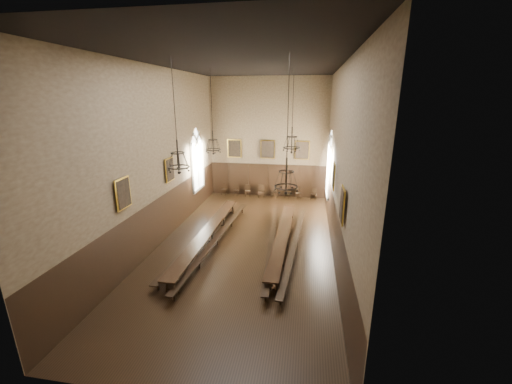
% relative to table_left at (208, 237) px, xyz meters
% --- Properties ---
extents(floor, '(9.00, 18.00, 0.02)m').
position_rel_table_left_xyz_m(floor, '(1.98, 0.11, -0.40)').
color(floor, black).
rests_on(floor, ground).
extents(ceiling, '(9.00, 18.00, 0.02)m').
position_rel_table_left_xyz_m(ceiling, '(1.98, 0.11, 8.62)').
color(ceiling, black).
rests_on(ceiling, ground).
extents(wall_back, '(9.00, 0.02, 9.00)m').
position_rel_table_left_xyz_m(wall_back, '(1.98, 9.12, 4.11)').
color(wall_back, '#7D6A4D').
rests_on(wall_back, ground).
extents(wall_front, '(9.00, 0.02, 9.00)m').
position_rel_table_left_xyz_m(wall_front, '(1.98, -8.90, 4.11)').
color(wall_front, '#7D6A4D').
rests_on(wall_front, ground).
extents(wall_left, '(0.02, 18.00, 9.00)m').
position_rel_table_left_xyz_m(wall_left, '(-2.53, 0.11, 4.11)').
color(wall_left, '#7D6A4D').
rests_on(wall_left, ground).
extents(wall_right, '(0.02, 18.00, 9.00)m').
position_rel_table_left_xyz_m(wall_right, '(6.49, 0.11, 4.11)').
color(wall_right, '#7D6A4D').
rests_on(wall_right, ground).
extents(wainscot_panelling, '(9.00, 18.00, 2.50)m').
position_rel_table_left_xyz_m(wainscot_panelling, '(1.98, 0.11, 0.86)').
color(wainscot_panelling, black).
rests_on(wainscot_panelling, floor).
extents(table_left, '(0.79, 9.98, 0.78)m').
position_rel_table_left_xyz_m(table_left, '(0.00, 0.00, 0.00)').
color(table_left, black).
rests_on(table_left, floor).
extents(table_right, '(0.80, 9.15, 0.71)m').
position_rel_table_left_xyz_m(table_right, '(3.92, 0.33, -0.03)').
color(table_right, black).
rests_on(table_right, floor).
extents(bench_left_outer, '(0.72, 10.08, 0.45)m').
position_rel_table_left_xyz_m(bench_left_outer, '(-0.50, 0.20, -0.10)').
color(bench_left_outer, black).
rests_on(bench_left_outer, floor).
extents(bench_left_inner, '(0.95, 10.72, 0.48)m').
position_rel_table_left_xyz_m(bench_left_inner, '(0.54, -0.07, -0.08)').
color(bench_left_inner, black).
rests_on(bench_left_inner, floor).
extents(bench_right_inner, '(0.92, 10.04, 0.45)m').
position_rel_table_left_xyz_m(bench_right_inner, '(3.39, 0.19, -0.10)').
color(bench_right_inner, black).
rests_on(bench_right_inner, floor).
extents(bench_right_outer, '(0.94, 9.98, 0.45)m').
position_rel_table_left_xyz_m(bench_right_outer, '(4.56, 0.02, -0.10)').
color(bench_right_outer, black).
rests_on(bench_right_outer, floor).
extents(chair_0, '(0.51, 0.51, 0.94)m').
position_rel_table_left_xyz_m(chair_0, '(-1.44, 8.70, -0.11)').
color(chair_0, black).
rests_on(chair_0, floor).
extents(chair_1, '(0.46, 0.46, 0.91)m').
position_rel_table_left_xyz_m(chair_1, '(-0.49, 8.62, -0.11)').
color(chair_1, black).
rests_on(chair_1, floor).
extents(chair_2, '(0.47, 0.47, 0.93)m').
position_rel_table_left_xyz_m(chair_2, '(0.48, 8.61, -0.11)').
color(chair_2, black).
rests_on(chair_2, floor).
extents(chair_3, '(0.49, 0.49, 0.97)m').
position_rel_table_left_xyz_m(chair_3, '(1.54, 8.58, -0.09)').
color(chair_3, black).
rests_on(chair_3, floor).
extents(chair_4, '(0.42, 0.42, 0.90)m').
position_rel_table_left_xyz_m(chair_4, '(2.58, 8.65, -0.12)').
color(chair_4, black).
rests_on(chair_4, floor).
extents(chair_5, '(0.47, 0.47, 0.86)m').
position_rel_table_left_xyz_m(chair_5, '(3.57, 8.65, -0.13)').
color(chair_5, black).
rests_on(chair_5, floor).
extents(chair_6, '(0.50, 0.50, 0.89)m').
position_rel_table_left_xyz_m(chair_6, '(4.43, 8.69, -0.12)').
color(chair_6, black).
rests_on(chair_6, floor).
extents(chair_7, '(0.47, 0.47, 0.89)m').
position_rel_table_left_xyz_m(chair_7, '(5.60, 8.64, -0.12)').
color(chair_7, black).
rests_on(chair_7, floor).
extents(chandelier_back_left, '(0.87, 0.87, 4.54)m').
position_rel_table_left_xyz_m(chandelier_back_left, '(-0.37, 2.67, 4.52)').
color(chandelier_back_left, black).
rests_on(chandelier_back_left, ceiling).
extents(chandelier_back_right, '(0.95, 0.95, 4.39)m').
position_rel_table_left_xyz_m(chandelier_back_right, '(4.10, 3.04, 4.66)').
color(chandelier_back_right, black).
rests_on(chandelier_back_right, ceiling).
extents(chandelier_front_left, '(0.92, 0.92, 4.45)m').
position_rel_table_left_xyz_m(chandelier_front_left, '(-0.27, -2.55, 4.60)').
color(chandelier_front_left, black).
rests_on(chandelier_front_left, ceiling).
extents(chandelier_front_right, '(0.94, 0.94, 5.03)m').
position_rel_table_left_xyz_m(chandelier_front_right, '(4.24, -2.82, 4.05)').
color(chandelier_front_right, black).
rests_on(chandelier_front_right, ceiling).
extents(portrait_back_0, '(1.10, 0.12, 1.40)m').
position_rel_table_left_xyz_m(portrait_back_0, '(-0.62, 8.99, 3.31)').
color(portrait_back_0, gold).
rests_on(portrait_back_0, wall_back).
extents(portrait_back_1, '(1.10, 0.12, 1.40)m').
position_rel_table_left_xyz_m(portrait_back_1, '(1.98, 8.99, 3.31)').
color(portrait_back_1, gold).
rests_on(portrait_back_1, wall_back).
extents(portrait_back_2, '(1.10, 0.12, 1.40)m').
position_rel_table_left_xyz_m(portrait_back_2, '(4.58, 8.99, 3.31)').
color(portrait_back_2, gold).
rests_on(portrait_back_2, wall_back).
extents(portrait_left_0, '(0.12, 1.00, 1.30)m').
position_rel_table_left_xyz_m(portrait_left_0, '(-2.40, 1.11, 3.31)').
color(portrait_left_0, gold).
rests_on(portrait_left_0, wall_left).
extents(portrait_left_1, '(0.12, 1.00, 1.30)m').
position_rel_table_left_xyz_m(portrait_left_1, '(-2.40, -3.39, 3.31)').
color(portrait_left_1, gold).
rests_on(portrait_left_1, wall_left).
extents(portrait_right_0, '(0.12, 1.00, 1.30)m').
position_rel_table_left_xyz_m(portrait_right_0, '(6.36, 1.11, 3.31)').
color(portrait_right_0, gold).
rests_on(portrait_right_0, wall_right).
extents(portrait_right_1, '(0.12, 1.00, 1.30)m').
position_rel_table_left_xyz_m(portrait_right_1, '(6.36, -3.39, 3.31)').
color(portrait_right_1, gold).
rests_on(portrait_right_1, wall_right).
extents(window_right, '(0.20, 2.20, 4.60)m').
position_rel_table_left_xyz_m(window_right, '(6.41, 5.61, 3.01)').
color(window_right, white).
rests_on(window_right, wall_right).
extents(window_left, '(0.20, 2.20, 4.60)m').
position_rel_table_left_xyz_m(window_left, '(-2.45, 5.61, 3.01)').
color(window_left, white).
rests_on(window_left, wall_left).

